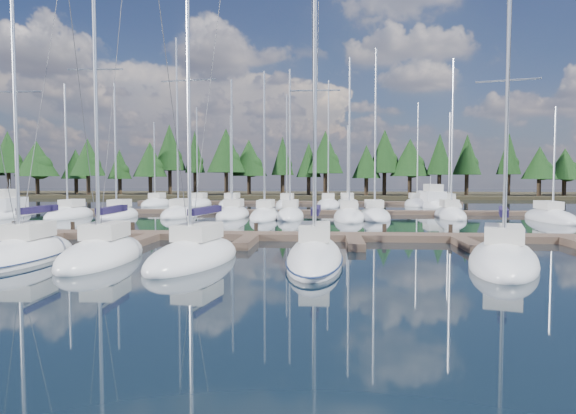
# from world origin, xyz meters

# --- Properties ---
(ground) EXTENTS (260.00, 260.00, 0.00)m
(ground) POSITION_xyz_m (0.00, 30.00, 0.00)
(ground) COLOR black
(ground) RESTS_ON ground
(far_shore) EXTENTS (220.00, 30.00, 0.60)m
(far_shore) POSITION_xyz_m (0.00, 90.00, 0.30)
(far_shore) COLOR #2D2719
(far_shore) RESTS_ON ground
(main_dock) EXTENTS (44.00, 6.13, 0.90)m
(main_dock) POSITION_xyz_m (0.00, 17.36, 0.20)
(main_dock) COLOR brown
(main_dock) RESTS_ON ground
(back_docks) EXTENTS (50.00, 21.80, 0.40)m
(back_docks) POSITION_xyz_m (0.00, 49.58, 0.20)
(back_docks) COLOR brown
(back_docks) RESTS_ON ground
(front_sailboat_1) EXTENTS (2.97, 7.96, 13.64)m
(front_sailboat_1) POSITION_xyz_m (-9.18, 9.15, 0.29)
(front_sailboat_1) COLOR silver
(front_sailboat_1) RESTS_ON ground
(front_sailboat_2) EXTENTS (3.07, 7.77, 15.37)m
(front_sailboat_2) POSITION_xyz_m (-5.63, 9.37, 0.31)
(front_sailboat_2) COLOR silver
(front_sailboat_2) RESTS_ON ground
(front_sailboat_3) EXTENTS (4.01, 7.99, 14.34)m
(front_sailboat_3) POSITION_xyz_m (-1.35, 9.16, 0.30)
(front_sailboat_3) COLOR silver
(front_sailboat_3) RESTS_ON ground
(front_sailboat_4) EXTENTS (2.56, 9.45, 13.54)m
(front_sailboat_4) POSITION_xyz_m (3.95, 9.60, 0.29)
(front_sailboat_4) COLOR silver
(front_sailboat_4) RESTS_ON ground
(front_sailboat_5) EXTENTS (5.09, 8.80, 14.04)m
(front_sailboat_5) POSITION_xyz_m (11.96, 9.37, 0.29)
(front_sailboat_5) COLOR silver
(front_sailboat_5) RESTS_ON ground
(back_sailboat_rows) EXTENTS (46.05, 32.06, 17.75)m
(back_sailboat_rows) POSITION_xyz_m (0.90, 44.28, 0.27)
(back_sailboat_rows) COLOR silver
(back_sailboat_rows) RESTS_ON ground
(motor_yacht_left) EXTENTS (4.23, 9.08, 4.36)m
(motor_yacht_left) POSITION_xyz_m (-26.11, 33.56, 0.48)
(motor_yacht_left) COLOR silver
(motor_yacht_left) RESTS_ON ground
(motor_yacht_right) EXTENTS (3.60, 9.69, 4.79)m
(motor_yacht_right) POSITION_xyz_m (17.81, 54.09, 0.52)
(motor_yacht_right) COLOR silver
(motor_yacht_right) RESTS_ON ground
(tree_line) EXTENTS (186.75, 11.87, 13.40)m
(tree_line) POSITION_xyz_m (-2.88, 80.15, 7.32)
(tree_line) COLOR black
(tree_line) RESTS_ON far_shore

